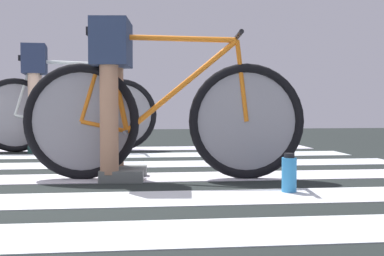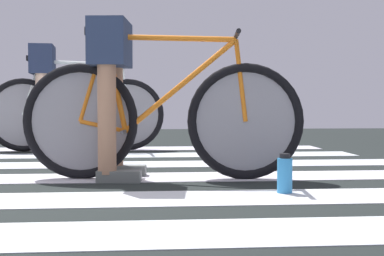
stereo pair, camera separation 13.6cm
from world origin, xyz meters
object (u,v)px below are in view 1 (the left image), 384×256
bicycle_1_of_2 (163,117)px  cyclist_1_of_2 (113,77)px  cyclist_2_of_2 (35,83)px  bicycle_2_of_2 (69,112)px  water_bottle (289,174)px

bicycle_1_of_2 → cyclist_1_of_2: cyclist_1_of_2 is taller
bicycle_1_of_2 → cyclist_2_of_2: size_ratio=1.67×
bicycle_2_of_2 → cyclist_2_of_2: 0.42m
cyclist_1_of_2 → cyclist_2_of_2: (-0.79, 2.07, 0.04)m
cyclist_1_of_2 → bicycle_1_of_2: bearing=0.0°
bicycle_1_of_2 → water_bottle: (0.62, -0.60, -0.29)m
bicycle_1_of_2 → cyclist_2_of_2: 2.39m
cyclist_2_of_2 → water_bottle: 3.25m
bicycle_2_of_2 → cyclist_2_of_2: (-0.31, -0.02, 0.28)m
cyclist_1_of_2 → cyclist_2_of_2: cyclist_2_of_2 is taller
bicycle_1_of_2 → cyclist_1_of_2: (-0.31, 0.03, 0.25)m
bicycle_2_of_2 → water_bottle: bicycle_2_of_2 is taller
cyclist_1_of_2 → water_bottle: 1.24m
water_bottle → bicycle_2_of_2: bearing=117.3°
bicycle_1_of_2 → bicycle_2_of_2: size_ratio=1.00×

